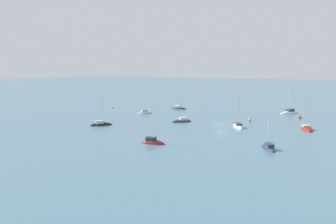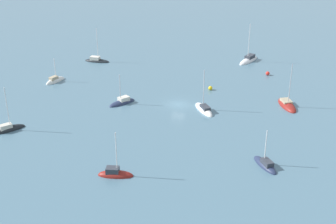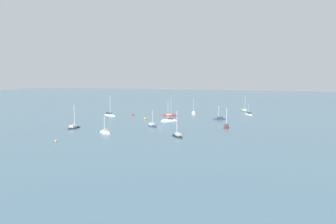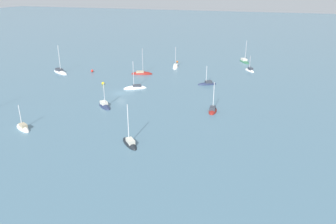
# 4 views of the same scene
# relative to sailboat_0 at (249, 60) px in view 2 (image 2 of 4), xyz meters

# --- Properties ---
(ground_plane) EXTENTS (600.00, 600.00, 0.00)m
(ground_plane) POSITION_rel_sailboat_0_xyz_m (13.24, 28.94, -0.13)
(ground_plane) COLOR slate
(sailboat_0) EXTENTS (5.58, 8.21, 9.96)m
(sailboat_0) POSITION_rel_sailboat_0_xyz_m (0.00, 0.00, 0.00)
(sailboat_0) COLOR silver
(sailboat_0) RESTS_ON ground_plane
(sailboat_1) EXTENTS (6.32, 2.54, 8.77)m
(sailboat_1) POSITION_rel_sailboat_0_xyz_m (36.22, 6.08, 0.01)
(sailboat_1) COLOR black
(sailboat_1) RESTS_ON ground_plane
(sailboat_2) EXTENTS (4.75, 6.54, 8.74)m
(sailboat_2) POSITION_rel_sailboat_0_xyz_m (8.20, 31.00, -0.04)
(sailboat_2) COLOR white
(sailboat_2) RESTS_ON ground_plane
(sailboat_4) EXTENTS (5.19, 2.18, 7.62)m
(sailboat_4) POSITION_rel_sailboat_0_xyz_m (18.66, 55.35, 0.00)
(sailboat_4) COLOR maroon
(sailboat_4) RESTS_ON ground_plane
(sailboat_5) EXTENTS (5.18, 5.58, 6.59)m
(sailboat_5) POSITION_rel_sailboat_0_xyz_m (23.98, 30.05, -0.01)
(sailboat_5) COLOR #232D4C
(sailboat_5) RESTS_ON ground_plane
(sailboat_6) EXTENTS (4.24, 5.70, 6.27)m
(sailboat_6) POSITION_rel_sailboat_0_xyz_m (-2.38, 49.35, -0.02)
(sailboat_6) COLOR #232D4C
(sailboat_6) RESTS_ON ground_plane
(sailboat_7) EXTENTS (4.33, 7.32, 9.34)m
(sailboat_7) POSITION_rel_sailboat_0_xyz_m (-7.18, 26.43, -0.06)
(sailboat_7) COLOR maroon
(sailboat_7) RESTS_ON ground_plane
(sailboat_9) EXTENTS (5.10, 5.21, 8.49)m
(sailboat_9) POSITION_rel_sailboat_0_xyz_m (40.17, 44.30, -0.00)
(sailboat_9) COLOR black
(sailboat_9) RESTS_ON ground_plane
(sailboat_11) EXTENTS (3.58, 5.26, 6.03)m
(sailboat_11) POSITION_rel_sailboat_0_xyz_m (41.03, 20.81, -0.03)
(sailboat_11) COLOR white
(sailboat_11) RESTS_ON ground_plane
(mooring_buoy_0) EXTENTS (0.88, 0.88, 0.88)m
(mooring_buoy_0) POSITION_rel_sailboat_0_xyz_m (-4.18, 9.64, 0.31)
(mooring_buoy_0) COLOR red
(mooring_buoy_0) RESTS_ON ground_plane
(mooring_buoy_3) EXTENTS (0.84, 0.84, 0.84)m
(mooring_buoy_3) POSITION_rel_sailboat_0_xyz_m (7.76, 20.50, 0.29)
(mooring_buoy_3) COLOR yellow
(mooring_buoy_3) RESTS_ON ground_plane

